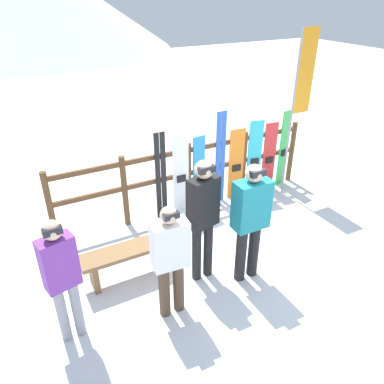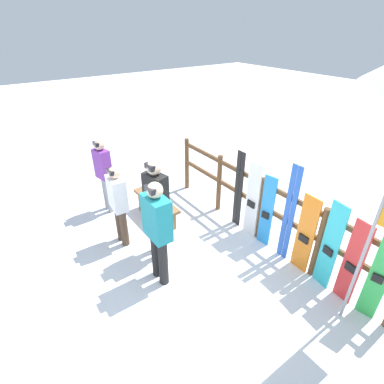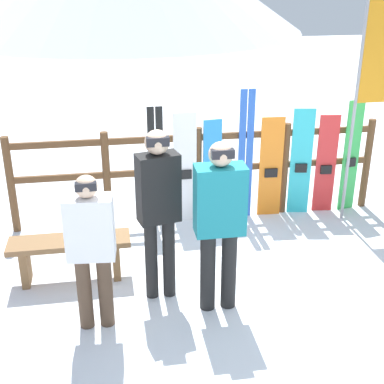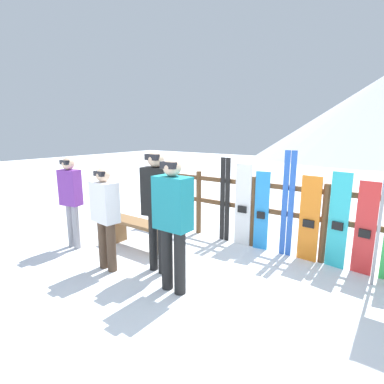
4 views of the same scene
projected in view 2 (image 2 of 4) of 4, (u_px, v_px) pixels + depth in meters
ground_plane at (177, 278)px, 4.82m from camera, size 40.00×40.00×0.00m
fence at (262, 204)px, 5.37m from camera, size 4.84×0.10×1.26m
bench at (156, 205)px, 6.06m from camera, size 1.29×0.36×0.49m
person_teal at (157, 227)px, 4.32m from camera, size 0.47×0.26×1.74m
person_black at (156, 202)px, 4.82m from camera, size 0.44×0.30×1.79m
person_white at (118, 201)px, 5.17m from camera, size 0.45×0.27×1.54m
person_purple at (103, 170)px, 6.07m from camera, size 0.40×0.27×1.61m
ski_pair_black at (239, 190)px, 5.71m from camera, size 0.20×0.02×1.57m
snowboard_white at (252, 200)px, 5.47m from camera, size 0.30×0.06×1.48m
snowboard_blue at (267, 212)px, 5.24m from camera, size 0.25×0.08×1.38m
ski_pair_blue at (289, 214)px, 4.84m from camera, size 0.20×0.02×1.75m
snowboard_orange at (305, 235)px, 4.68m from camera, size 0.31×0.07×1.37m
snowboard_cyan at (330, 247)px, 4.37m from camera, size 0.28×0.09×1.47m
snowboard_red at (352, 263)px, 4.14m from camera, size 0.27×0.08×1.37m
snowboard_green at (380, 274)px, 3.85m from camera, size 0.24×0.09×1.55m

